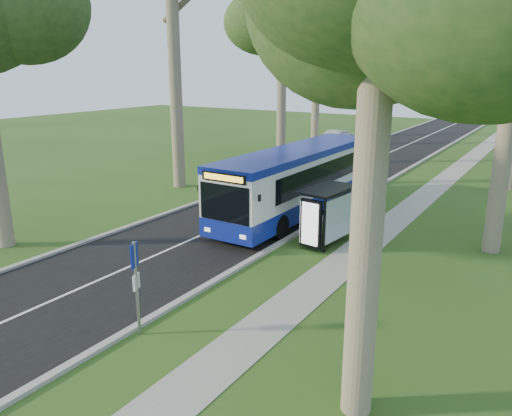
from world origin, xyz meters
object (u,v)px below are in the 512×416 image
(litter_bin, at_px, (355,220))
(car_white, at_px, (342,140))
(bus_shelter, at_px, (327,207))
(car_silver, at_px, (334,139))
(bus, at_px, (298,181))
(bus_stop_sign, at_px, (136,278))

(litter_bin, relative_size, car_white, 0.23)
(bus_shelter, height_order, car_silver, bus_shelter)
(bus_shelter, bearing_deg, bus, 138.00)
(bus_shelter, xyz_separation_m, car_white, (-9.88, 25.11, -0.96))
(bus, height_order, bus_shelter, bus)
(car_silver, bearing_deg, bus_stop_sign, -68.37)
(bus_stop_sign, distance_m, bus_shelter, 9.41)
(bus, relative_size, bus_stop_sign, 4.63)
(bus, bearing_deg, car_white, 107.69)
(litter_bin, height_order, car_white, car_white)
(bus_stop_sign, bearing_deg, litter_bin, 63.47)
(car_white, xyz_separation_m, car_silver, (-0.73, -0.15, 0.06))
(bus_stop_sign, height_order, litter_bin, bus_stop_sign)
(car_silver, bearing_deg, litter_bin, -57.64)
(bus_stop_sign, height_order, bus_shelter, bus_stop_sign)
(bus_shelter, relative_size, litter_bin, 3.21)
(car_white, bearing_deg, bus_stop_sign, -79.66)
(bus, distance_m, car_white, 22.70)
(bus, height_order, car_silver, bus)
(bus_stop_sign, bearing_deg, bus, 79.15)
(bus, bearing_deg, bus_stop_sign, -81.58)
(bus, distance_m, bus_shelter, 4.67)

